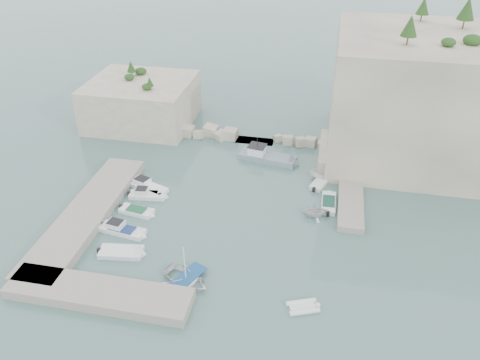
% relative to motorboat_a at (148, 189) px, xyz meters
% --- Properties ---
extents(ground, '(400.00, 400.00, 0.00)m').
position_rel_motorboat_a_xyz_m(ground, '(12.23, -6.21, 0.00)').
color(ground, '#486D66').
rests_on(ground, ground).
extents(cliff_east, '(26.00, 22.00, 17.00)m').
position_rel_motorboat_a_xyz_m(cliff_east, '(35.23, 16.79, 8.50)').
color(cliff_east, beige).
rests_on(cliff_east, ground).
extents(cliff_terrace, '(8.00, 10.00, 2.50)m').
position_rel_motorboat_a_xyz_m(cliff_terrace, '(25.23, 11.79, 1.25)').
color(cliff_terrace, beige).
rests_on(cliff_terrace, ground).
extents(outcrop_west, '(16.00, 14.00, 7.00)m').
position_rel_motorboat_a_xyz_m(outcrop_west, '(-7.77, 18.79, 3.50)').
color(outcrop_west, beige).
rests_on(outcrop_west, ground).
extents(quay_west, '(5.00, 24.00, 1.10)m').
position_rel_motorboat_a_xyz_m(quay_west, '(-4.77, -7.21, 0.55)').
color(quay_west, '#9E9689').
rests_on(quay_west, ground).
extents(quay_south, '(18.00, 4.00, 1.10)m').
position_rel_motorboat_a_xyz_m(quay_south, '(2.23, -18.71, 0.55)').
color(quay_south, '#9E9689').
rests_on(quay_south, ground).
extents(ledge_east, '(3.00, 16.00, 0.80)m').
position_rel_motorboat_a_xyz_m(ledge_east, '(25.73, 3.79, 0.40)').
color(ledge_east, '#9E9689').
rests_on(ledge_east, ground).
extents(breakwater, '(28.00, 3.00, 1.40)m').
position_rel_motorboat_a_xyz_m(breakwater, '(11.23, 15.79, 0.70)').
color(breakwater, beige).
rests_on(breakwater, ground).
extents(motorboat_a, '(6.42, 3.91, 1.40)m').
position_rel_motorboat_a_xyz_m(motorboat_a, '(0.00, 0.00, 0.00)').
color(motorboat_a, white).
rests_on(motorboat_a, ground).
extents(motorboat_b, '(5.19, 2.21, 1.40)m').
position_rel_motorboat_a_xyz_m(motorboat_b, '(0.71, -1.82, 0.00)').
color(motorboat_b, silver).
rests_on(motorboat_b, ground).
extents(motorboat_c, '(4.73, 2.31, 0.70)m').
position_rel_motorboat_a_xyz_m(motorboat_c, '(0.61, -5.23, 0.00)').
color(motorboat_c, white).
rests_on(motorboat_c, ground).
extents(motorboat_d, '(6.12, 2.63, 1.40)m').
position_rel_motorboat_a_xyz_m(motorboat_d, '(0.42, -8.99, 0.00)').
color(motorboat_d, white).
rests_on(motorboat_d, ground).
extents(motorboat_e, '(5.29, 2.73, 0.70)m').
position_rel_motorboat_a_xyz_m(motorboat_e, '(1.78, -12.49, 0.00)').
color(motorboat_e, silver).
rests_on(motorboat_e, ground).
extents(rowboat, '(6.22, 5.50, 1.07)m').
position_rel_motorboat_a_xyz_m(rowboat, '(9.75, -15.09, 0.00)').
color(rowboat, silver).
rests_on(rowboat, ground).
extents(inflatable_dinghy, '(3.49, 2.57, 0.44)m').
position_rel_motorboat_a_xyz_m(inflatable_dinghy, '(21.41, -16.23, 0.00)').
color(inflatable_dinghy, silver).
rests_on(inflatable_dinghy, ground).
extents(tender_east_a, '(3.86, 3.53, 1.72)m').
position_rel_motorboat_a_xyz_m(tender_east_a, '(21.56, -1.63, 0.00)').
color(tender_east_a, silver).
rests_on(tender_east_a, ground).
extents(tender_east_b, '(1.75, 5.00, 0.70)m').
position_rel_motorboat_a_xyz_m(tender_east_b, '(23.09, 0.96, 0.00)').
color(tender_east_b, silver).
rests_on(tender_east_b, ground).
extents(tender_east_c, '(3.00, 4.92, 0.70)m').
position_rel_motorboat_a_xyz_m(tender_east_c, '(21.88, 5.56, 0.00)').
color(tender_east_c, silver).
rests_on(tender_east_c, ground).
extents(tender_east_d, '(4.62, 2.31, 1.71)m').
position_rel_motorboat_a_xyz_m(tender_east_d, '(22.53, 6.85, 0.00)').
color(tender_east_d, white).
rests_on(tender_east_d, ground).
extents(work_boat, '(9.12, 4.00, 2.20)m').
position_rel_motorboat_a_xyz_m(work_boat, '(14.15, 10.28, 0.00)').
color(work_boat, slate).
rests_on(work_boat, ground).
extents(rowboat_mast, '(0.10, 0.10, 4.20)m').
position_rel_motorboat_a_xyz_m(rowboat_mast, '(9.75, -15.09, 2.63)').
color(rowboat_mast, white).
rests_on(rowboat_mast, rowboat).
extents(vegetation, '(53.48, 13.88, 13.40)m').
position_rel_motorboat_a_xyz_m(vegetation, '(30.07, 18.20, 17.93)').
color(vegetation, '#1E4219').
rests_on(vegetation, ground).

